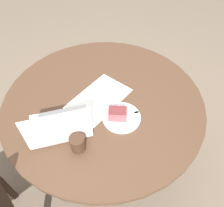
# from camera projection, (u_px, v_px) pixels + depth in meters

# --- Properties ---
(ground_plane) EXTENTS (12.00, 12.00, 0.00)m
(ground_plane) POSITION_uv_depth(u_px,v_px,m) (106.00, 155.00, 1.85)
(ground_plane) COLOR #6B5B4C
(dining_table) EXTENTS (1.21, 1.21, 0.71)m
(dining_table) POSITION_uv_depth(u_px,v_px,m) (104.00, 111.00, 1.41)
(dining_table) COLOR #4C3323
(dining_table) RESTS_ON ground_plane
(paper_document) EXTENTS (0.44, 0.40, 0.00)m
(paper_document) POSITION_uv_depth(u_px,v_px,m) (99.00, 99.00, 1.32)
(paper_document) COLOR white
(paper_document) RESTS_ON dining_table
(plate) EXTENTS (0.22, 0.22, 0.01)m
(plate) POSITION_uv_depth(u_px,v_px,m) (121.00, 117.00, 1.22)
(plate) COLOR silver
(plate) RESTS_ON dining_table
(cake_slice) EXTENTS (0.12, 0.10, 0.06)m
(cake_slice) POSITION_uv_depth(u_px,v_px,m) (118.00, 114.00, 1.19)
(cake_slice) COLOR #B74C51
(cake_slice) RESTS_ON plate
(fork) EXTENTS (0.17, 0.03, 0.00)m
(fork) POSITION_uv_depth(u_px,v_px,m) (128.00, 115.00, 1.22)
(fork) COLOR silver
(fork) RESTS_ON plate
(coffee_glass) EXTENTS (0.08, 0.08, 0.09)m
(coffee_glass) POSITION_uv_depth(u_px,v_px,m) (78.00, 143.00, 1.07)
(coffee_glass) COLOR #3D2619
(coffee_glass) RESTS_ON dining_table
(laptop) EXTENTS (0.33, 0.24, 0.24)m
(laptop) POSITION_uv_depth(u_px,v_px,m) (60.00, 126.00, 1.13)
(laptop) COLOR silver
(laptop) RESTS_ON dining_table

